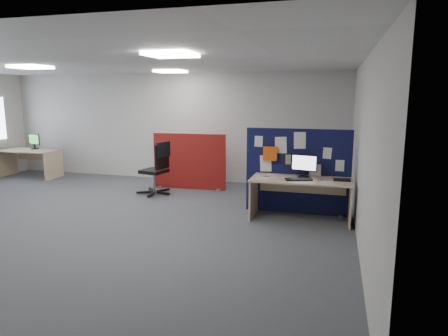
% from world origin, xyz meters
% --- Properties ---
extents(floor, '(9.00, 9.00, 0.00)m').
position_xyz_m(floor, '(0.00, 0.00, 0.00)').
color(floor, '#4B4E52').
rests_on(floor, ground).
extents(ceiling, '(9.00, 7.00, 0.02)m').
position_xyz_m(ceiling, '(0.00, 0.00, 2.70)').
color(ceiling, white).
rests_on(ceiling, wall_back).
extents(wall_back, '(9.00, 0.02, 2.70)m').
position_xyz_m(wall_back, '(0.00, 3.50, 1.35)').
color(wall_back, silver).
rests_on(wall_back, floor).
extents(wall_right, '(0.02, 7.00, 2.70)m').
position_xyz_m(wall_right, '(4.50, 0.00, 1.35)').
color(wall_right, silver).
rests_on(wall_right, floor).
extents(ceiling_lights, '(4.10, 4.10, 0.04)m').
position_xyz_m(ceiling_lights, '(0.33, 0.67, 2.67)').
color(ceiling_lights, white).
rests_on(ceiling_lights, ceiling).
extents(navy_divider, '(1.89, 0.30, 1.56)m').
position_xyz_m(navy_divider, '(3.46, 1.25, 0.79)').
color(navy_divider, '#0F103A').
rests_on(navy_divider, floor).
extents(main_desk, '(1.72, 0.76, 0.73)m').
position_xyz_m(main_desk, '(3.58, 0.88, 0.56)').
color(main_desk, '#D5B688').
rests_on(main_desk, floor).
extents(monitor_main, '(0.46, 0.19, 0.40)m').
position_xyz_m(monitor_main, '(3.61, 1.00, 0.95)').
color(monitor_main, black).
rests_on(monitor_main, main_desk).
extents(keyboard, '(0.48, 0.31, 0.02)m').
position_xyz_m(keyboard, '(3.55, 0.75, 0.74)').
color(keyboard, black).
rests_on(keyboard, main_desk).
extents(mouse, '(0.10, 0.06, 0.03)m').
position_xyz_m(mouse, '(3.91, 0.78, 0.74)').
color(mouse, '#949398').
rests_on(mouse, main_desk).
extents(paper_tray, '(0.29, 0.23, 0.01)m').
position_xyz_m(paper_tray, '(4.26, 0.93, 0.74)').
color(paper_tray, black).
rests_on(paper_tray, main_desk).
extents(red_divider, '(1.71, 0.30, 1.29)m').
position_xyz_m(red_divider, '(0.90, 2.53, 0.63)').
color(red_divider, maroon).
rests_on(red_divider, floor).
extents(second_desk, '(1.57, 0.78, 0.73)m').
position_xyz_m(second_desk, '(-3.68, 2.72, 0.55)').
color(second_desk, '#D5B688').
rests_on(second_desk, floor).
extents(monitor_second, '(0.44, 0.20, 0.40)m').
position_xyz_m(monitor_second, '(-3.62, 2.85, 0.95)').
color(monitor_second, black).
rests_on(monitor_second, second_desk).
extents(office_chair, '(0.76, 0.75, 1.15)m').
position_xyz_m(office_chair, '(0.43, 1.84, 0.65)').
color(office_chair, black).
rests_on(office_chair, floor).
extents(desk_papers, '(1.36, 0.68, 0.00)m').
position_xyz_m(desk_papers, '(3.32, 0.81, 0.73)').
color(desk_papers, white).
rests_on(desk_papers, main_desk).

